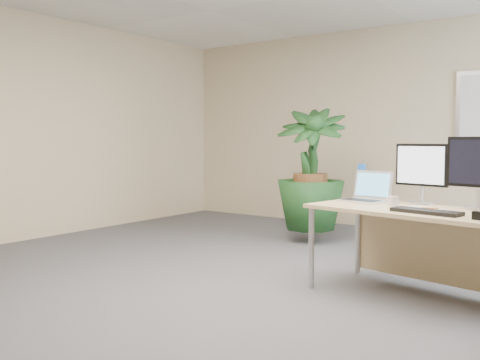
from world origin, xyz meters
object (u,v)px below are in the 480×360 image
Objects in this scene: desk at (437,228)px; floor_plant at (310,178)px; laptop at (367,194)px; monitor_left at (422,170)px; monitor_right at (480,168)px.

floor_plant is at bearing 141.14° from desk.
floor_plant is 3.70× the size of laptop.
monitor_right reaches higher than monitor_left.
laptop is at bearing -168.50° from monitor_left.
laptop is (1.25, -1.35, -0.01)m from floor_plant.
monitor_left is 0.90× the size of monitor_right.
desk is 4.66× the size of laptop.
desk is at bearing -50.08° from monitor_left.
monitor_left is 0.48m from laptop.
laptop is (-0.42, -0.09, -0.21)m from monitor_left.
monitor_right is at bearing -32.71° from floor_plant.
monitor_left is at bearing 129.92° from desk.
desk is 1.26× the size of floor_plant.
floor_plant reaches higher than monitor_left.
monitor_left is (1.67, -1.27, 0.21)m from floor_plant.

